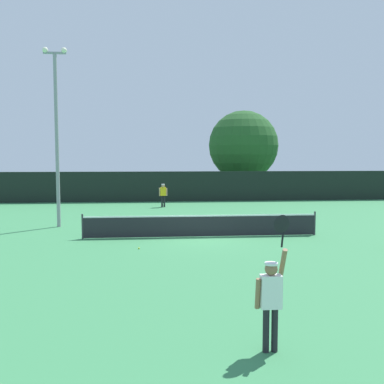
# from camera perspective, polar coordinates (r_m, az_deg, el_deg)

# --- Properties ---
(ground_plane) EXTENTS (120.00, 120.00, 0.00)m
(ground_plane) POSITION_cam_1_polar(r_m,az_deg,el_deg) (19.48, 1.21, -5.83)
(ground_plane) COLOR #387F4C
(tennis_net) EXTENTS (10.36, 0.08, 1.07)m
(tennis_net) POSITION_cam_1_polar(r_m,az_deg,el_deg) (19.40, 1.21, -4.34)
(tennis_net) COLOR #232328
(tennis_net) RESTS_ON ground
(perimeter_fence) EXTENTS (37.73, 0.12, 2.34)m
(perimeter_fence) POSITION_cam_1_polar(r_m,az_deg,el_deg) (34.32, -1.53, 0.73)
(perimeter_fence) COLOR black
(perimeter_fence) RESTS_ON ground
(player_serving) EXTENTS (0.68, 0.39, 2.50)m
(player_serving) POSITION_cam_1_polar(r_m,az_deg,el_deg) (8.29, 10.24, -12.73)
(player_serving) COLOR white
(player_serving) RESTS_ON ground
(player_receiving) EXTENTS (0.57, 0.24, 1.60)m
(player_receiving) POSITION_cam_1_polar(r_m,az_deg,el_deg) (30.54, -3.76, -0.14)
(player_receiving) COLOR yellow
(player_receiving) RESTS_ON ground
(tennis_ball) EXTENTS (0.07, 0.07, 0.07)m
(tennis_ball) POSITION_cam_1_polar(r_m,az_deg,el_deg) (17.09, -6.90, -7.25)
(tennis_ball) COLOR #CCE033
(tennis_ball) RESTS_ON ground
(light_pole) EXTENTS (1.18, 0.28, 8.84)m
(light_pole) POSITION_cam_1_polar(r_m,az_deg,el_deg) (22.97, -17.16, 8.08)
(light_pole) COLOR gray
(light_pole) RESTS_ON ground
(large_tree) EXTENTS (6.22, 6.22, 7.58)m
(large_tree) POSITION_cam_1_polar(r_m,az_deg,el_deg) (39.88, 6.66, 6.00)
(large_tree) COLOR brown
(large_tree) RESTS_ON ground
(parked_car_near) EXTENTS (1.92, 4.20, 1.69)m
(parked_car_near) POSITION_cam_1_polar(r_m,az_deg,el_deg) (40.08, -14.10, 0.60)
(parked_car_near) COLOR white
(parked_car_near) RESTS_ON ground
(parked_car_mid) EXTENTS (1.96, 4.23, 1.69)m
(parked_car_mid) POSITION_cam_1_polar(r_m,az_deg,el_deg) (40.31, 0.16, 0.77)
(parked_car_mid) COLOR red
(parked_car_mid) RESTS_ON ground
(parked_car_far) EXTENTS (2.21, 4.33, 1.69)m
(parked_car_far) POSITION_cam_1_polar(r_m,az_deg,el_deg) (44.62, 9.91, 1.08)
(parked_car_far) COLOR white
(parked_car_far) RESTS_ON ground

